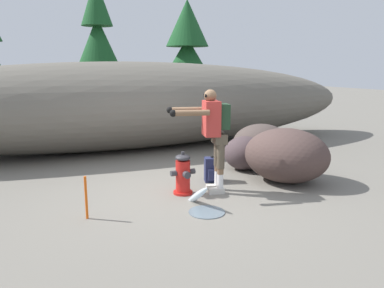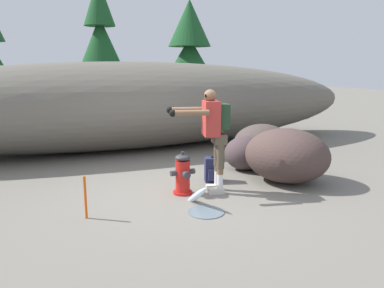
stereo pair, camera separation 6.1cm
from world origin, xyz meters
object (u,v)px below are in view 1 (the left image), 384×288
fire_hydrant (183,175)px  spare_backpack (213,170)px  boulder_small (245,153)px  boulder_large (261,143)px  survey_stake (86,198)px  utility_worker (213,128)px  boulder_mid (286,155)px

fire_hydrant → spare_backpack: size_ratio=1.50×
fire_hydrant → boulder_small: 1.94m
boulder_large → boulder_small: bearing=-150.8°
boulder_large → survey_stake: size_ratio=2.07×
utility_worker → boulder_small: bearing=-126.7°
boulder_mid → spare_backpack: bearing=156.7°
boulder_large → spare_backpack: bearing=-151.9°
utility_worker → spare_backpack: utility_worker is taller
boulder_large → boulder_mid: (-0.38, -1.37, 0.06)m
boulder_small → survey_stake: size_ratio=1.41×
fire_hydrant → boulder_mid: (1.96, -0.11, 0.16)m
spare_backpack → boulder_large: (1.59, 0.85, 0.21)m
utility_worker → spare_backpack: 1.04m
boulder_mid → survey_stake: boulder_mid is taller
fire_hydrant → survey_stake: size_ratio=1.18×
fire_hydrant → boulder_mid: 1.97m
fire_hydrant → survey_stake: 1.66m
boulder_large → utility_worker: bearing=-143.7°
spare_backpack → survey_stake: 2.51m
spare_backpack → boulder_large: bearing=135.4°
utility_worker → boulder_small: size_ratio=1.99×
boulder_large → boulder_small: 0.73m
utility_worker → survey_stake: size_ratio=2.82×
fire_hydrant → boulder_large: size_ratio=0.57×
utility_worker → boulder_mid: utility_worker is taller
boulder_large → boulder_mid: boulder_mid is taller
fire_hydrant → boulder_large: (2.34, 1.26, 0.10)m
boulder_mid → boulder_small: size_ratio=1.79×
spare_backpack → boulder_mid: 1.34m
utility_worker → boulder_mid: bearing=-166.1°
boulder_mid → boulder_small: 1.06m
boulder_large → fire_hydrant: bearing=-151.7°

